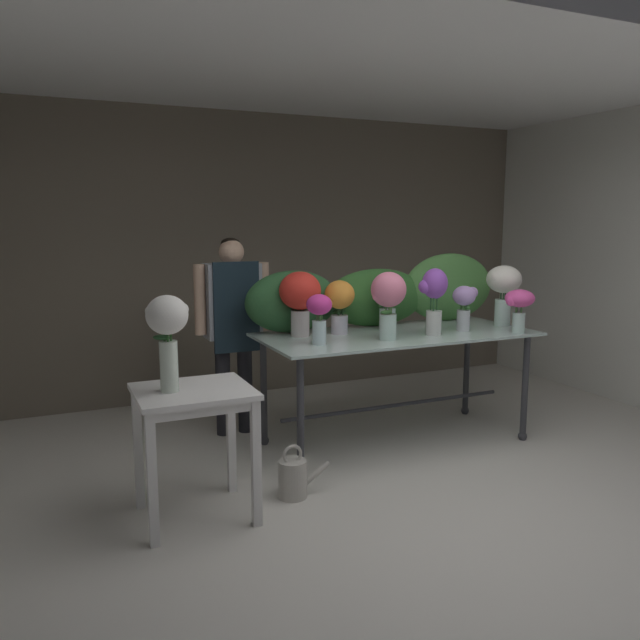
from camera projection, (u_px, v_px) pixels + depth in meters
ground_plane at (349, 439)px, 5.00m from camera, size 7.53×7.53×0.00m
wall_back at (274, 255)px, 6.32m from camera, size 5.79×0.12×2.74m
wall_right at (623, 258)px, 5.95m from camera, size 0.12×3.53×2.74m
ceiling_slab at (352, 70)px, 4.56m from camera, size 5.91×3.53×0.12m
display_table_glass at (397, 349)px, 4.82m from camera, size 2.10×0.94×0.88m
side_table_white at (194, 408)px, 3.60m from camera, size 0.65×0.58×0.77m
florist at (233, 315)px, 5.00m from camera, size 0.61×0.24×1.59m
foliage_backdrop at (380, 295)px, 5.09m from camera, size 2.25×0.28×0.57m
vase_rosy_anemones at (388, 297)px, 4.48m from camera, size 0.25×0.25×0.49m
vase_lilac_snapdragons at (464, 303)px, 4.86m from camera, size 0.21×0.18×0.35m
vase_scarlet_ranunculus at (300, 296)px, 4.62m from camera, size 0.31×0.31×0.48m
vase_coral_hydrangea at (388, 297)px, 4.89m from camera, size 0.21×0.21×0.45m
vase_magenta_stock at (319, 314)px, 4.33m from camera, size 0.19×0.18×0.35m
vase_sunset_dahlias at (340, 302)px, 4.73m from camera, size 0.24×0.23×0.41m
vase_ivory_freesia at (503, 286)px, 5.09m from camera, size 0.28×0.28×0.49m
vase_fuchsia_peonies at (519, 304)px, 4.78m from camera, size 0.24×0.22×0.33m
vase_violet_lilies at (434, 295)px, 4.67m from camera, size 0.22×0.19×0.50m
vase_white_roses_tall at (168, 329)px, 3.47m from camera, size 0.24×0.23×0.55m
watering_can at (293, 478)px, 3.94m from camera, size 0.35×0.18×0.34m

